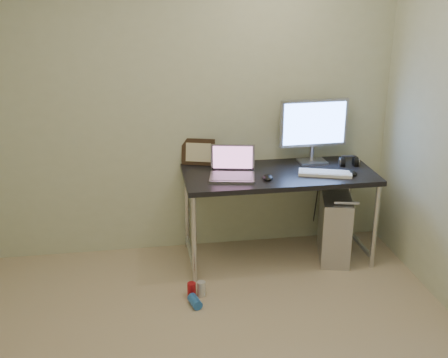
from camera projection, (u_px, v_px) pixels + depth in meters
wall_back at (180, 105)px, 4.48m from camera, size 3.50×0.02×2.50m
desk at (279, 182)px, 4.48m from camera, size 1.52×0.66×0.75m
tower_computer at (334, 226)px, 4.64m from camera, size 0.35×0.56×0.58m
cable_a at (317, 197)px, 4.90m from camera, size 0.01×0.16×0.69m
cable_b at (327, 199)px, 4.90m from camera, size 0.02×0.11×0.71m
can_red at (192, 290)px, 4.11m from camera, size 0.07×0.07×0.12m
can_white at (201, 289)px, 4.12m from camera, size 0.09×0.09×0.11m
can_blue at (195, 302)px, 4.00m from camera, size 0.10×0.14×0.07m
laptop at (232, 169)px, 4.35m from camera, size 0.39×0.34×0.24m
monitor at (314, 126)px, 4.59m from camera, size 0.57×0.17×0.53m
keyboard at (325, 173)px, 4.40m from camera, size 0.43×0.26×0.02m
mouse_right at (352, 172)px, 4.40m from camera, size 0.08×0.12×0.04m
mouse_left at (268, 176)px, 4.31m from camera, size 0.09×0.13×0.04m
headphones at (349, 162)px, 4.61m from camera, size 0.16×0.10×0.10m
picture_frame at (198, 152)px, 4.60m from camera, size 0.28×0.15×0.22m
webcam at (230, 152)px, 4.64m from camera, size 0.05×0.04×0.13m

